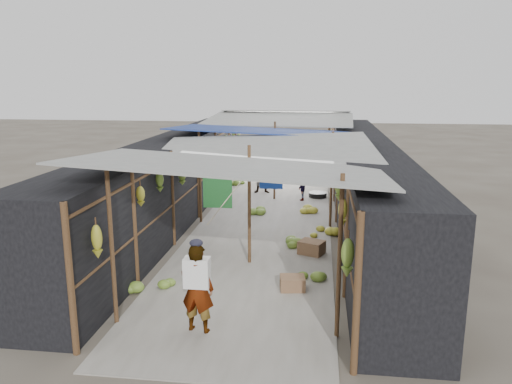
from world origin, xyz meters
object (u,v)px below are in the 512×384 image
at_px(black_basin, 318,195).
at_px(vendor_seated, 301,186).
at_px(crate_near, 292,284).
at_px(vendor_elderly, 197,288).
at_px(shopper_blue, 264,173).

bearing_deg(black_basin, vendor_seated, -134.78).
xyz_separation_m(crate_near, vendor_elderly, (-1.40, -1.77, 0.60)).
distance_m(black_basin, vendor_elderly, 9.75).
relative_size(crate_near, vendor_elderly, 0.32).
relative_size(shopper_blue, vendor_seated, 1.50).
xyz_separation_m(black_basin, shopper_blue, (-1.88, 0.42, 0.65)).
relative_size(crate_near, shopper_blue, 0.32).
height_order(shopper_blue, vendor_seated, shopper_blue).
xyz_separation_m(black_basin, vendor_seated, (-0.54, -0.54, 0.40)).
relative_size(black_basin, shopper_blue, 0.41).
xyz_separation_m(crate_near, shopper_blue, (-1.46, 8.20, 0.60)).
bearing_deg(shopper_blue, black_basin, -18.16).
bearing_deg(vendor_seated, shopper_blue, -135.37).
distance_m(crate_near, shopper_blue, 8.35).
bearing_deg(crate_near, vendor_elderly, -136.25).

